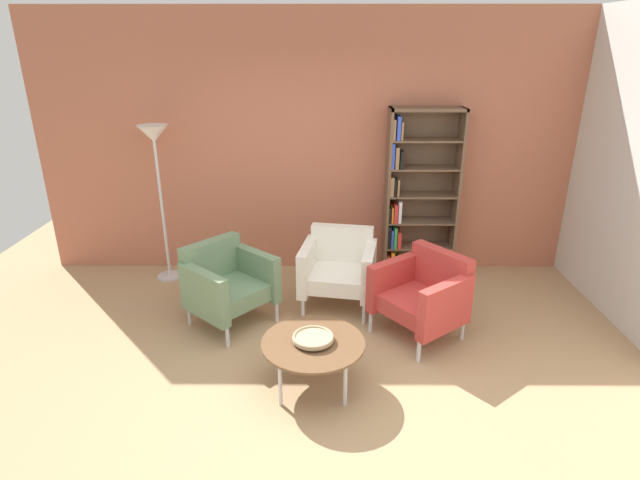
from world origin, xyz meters
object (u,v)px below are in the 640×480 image
decorative_bowl (313,338)px  armchair_corner_red (227,282)px  bookshelf_tall (414,196)px  armchair_by_bookshelf (339,267)px  armchair_near_window (423,294)px  floor_lamp_torchiere (156,153)px  coffee_table_low (313,345)px

decorative_bowl → armchair_corner_red: armchair_corner_red is taller
bookshelf_tall → decorative_bowl: size_ratio=5.94×
armchair_by_bookshelf → bookshelf_tall: bearing=52.7°
armchair_near_window → floor_lamp_torchiere: (-2.68, 1.20, 1.03)m
armchair_near_window → floor_lamp_torchiere: 3.11m
bookshelf_tall → coffee_table_low: 2.47m
armchair_by_bookshelf → armchair_near_window: 0.94m
decorative_bowl → armchair_by_bookshelf: (0.24, 1.34, -0.02)m
decorative_bowl → coffee_table_low: bearing=-135.0°
bookshelf_tall → armchair_near_window: size_ratio=2.00×
bookshelf_tall → armchair_near_window: (-0.12, -1.37, -0.51)m
coffee_table_low → armchair_by_bookshelf: armchair_by_bookshelf is taller
armchair_by_bookshelf → floor_lamp_torchiere: floor_lamp_torchiere is taller
armchair_near_window → armchair_corner_red: bearing=-134.3°
decorative_bowl → armchair_by_bookshelf: 1.36m
decorative_bowl → floor_lamp_torchiere: bearing=130.7°
bookshelf_tall → armchair_by_bookshelf: 1.28m
coffee_table_low → armchair_near_window: size_ratio=0.84×
armchair_by_bookshelf → armchair_corner_red: bearing=-151.9°
bookshelf_tall → floor_lamp_torchiere: (-2.80, -0.17, 0.52)m
coffee_table_low → floor_lamp_torchiere: floor_lamp_torchiere is taller
bookshelf_tall → decorative_bowl: bearing=-117.2°
coffee_table_low → decorative_bowl: 0.06m
bookshelf_tall → coffee_table_low: bookshelf_tall is taller
coffee_table_low → bookshelf_tall: bearing=62.8°
floor_lamp_torchiere → armchair_near_window: bearing=-24.1°
bookshelf_tall → floor_lamp_torchiere: bearing=-176.5°
armchair_corner_red → armchair_by_bookshelf: bearing=-30.2°
bookshelf_tall → floor_lamp_torchiere: 2.85m
coffee_table_low → armchair_corner_red: bearing=130.2°
decorative_bowl → armchair_by_bookshelf: bearing=80.0°
coffee_table_low → armchair_near_window: armchair_near_window is taller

